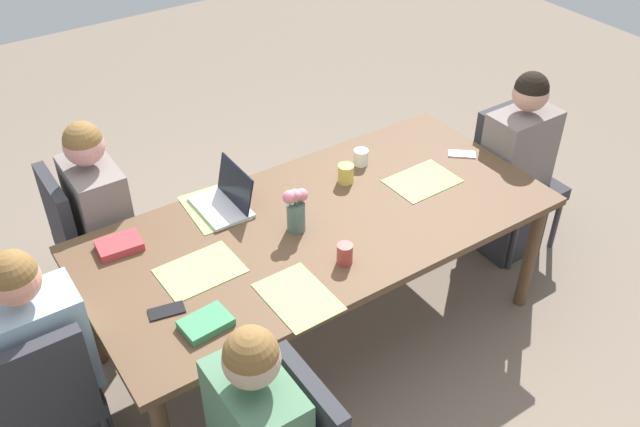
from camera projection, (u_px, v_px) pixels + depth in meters
ground_plane at (320, 329)px, 3.84m from camera, size 10.00×10.00×0.00m
dining_table at (320, 232)px, 3.42m from camera, size 2.32×1.09×0.76m
chair_near_left_near at (88, 236)px, 3.70m from camera, size 0.44×0.44×0.90m
person_near_left_near at (105, 233)px, 3.68m from camera, size 0.36×0.40×1.19m
chair_head_right_left_far at (41, 398)px, 2.86m from camera, size 0.44×0.44×0.90m
person_head_right_left_far at (48, 375)px, 2.92m from camera, size 0.40×0.36×1.19m
chair_head_left_right_near at (511, 171)px, 4.21m from camera, size 0.44×0.44×0.90m
person_head_left_right_near at (514, 176)px, 4.12m from camera, size 0.40×0.36×1.19m
flower_vase at (296, 209)px, 3.26m from camera, size 0.13×0.09×0.23m
placemat_near_left_near at (215, 208)px, 3.47m from camera, size 0.28×0.38×0.00m
placemat_far_left_mid at (298, 297)px, 2.96m from camera, size 0.26×0.36×0.00m
placemat_head_right_left_far at (200, 270)px, 3.10m from camera, size 0.37×0.27×0.00m
placemat_head_left_right_near at (422, 181)px, 3.66m from camera, size 0.37×0.27×0.00m
laptop_near_left_near at (225, 200)px, 3.45m from camera, size 0.22×0.32×0.21m
coffee_mug_near_left at (346, 174)px, 3.63m from camera, size 0.08×0.08×0.10m
coffee_mug_near_right at (345, 254)px, 3.11m from camera, size 0.07×0.07×0.10m
coffee_mug_centre_left at (361, 157)px, 3.77m from camera, size 0.08×0.08×0.09m
book_red_cover at (119, 245)px, 3.21m from camera, size 0.21×0.15×0.04m
book_blue_cover at (206, 323)px, 2.82m from camera, size 0.21×0.15×0.04m
phone_black at (167, 311)px, 2.89m from camera, size 0.16×0.10×0.01m
phone_silver at (462, 154)px, 3.87m from camera, size 0.16×0.15×0.01m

